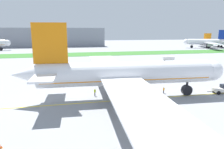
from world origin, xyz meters
name	(u,v)px	position (x,y,z in m)	size (l,w,h in m)	color
ground_plane	(123,102)	(0.00, 0.00, 0.00)	(600.00, 600.00, 0.00)	gray
apron_taxi_line	(121,100)	(0.00, 1.36, 0.00)	(280.00, 0.36, 0.01)	yellow
grass_median_strip	(84,54)	(0.00, 97.33, 0.05)	(320.00, 24.00, 0.10)	#38722D
airliner_foreground	(124,74)	(0.97, 2.61, 5.70)	(47.95, 75.35, 16.79)	white
pushback_tug	(222,89)	(25.72, 1.33, 1.01)	(5.89, 2.45, 2.22)	white
ground_crew_wingwalker_port	(130,101)	(0.95, -2.20, 0.96)	(0.55, 0.28, 1.58)	black
ground_crew_marshaller_front	(95,92)	(-5.26, 5.84, 1.06)	(0.47, 0.53, 1.74)	black
ground_crew_wingwalker_starboard	(164,90)	(11.62, 4.28, 0.95)	(0.47, 0.42, 1.56)	black
traffic_cone_port_wing	(1,146)	(-20.38, -13.95, 0.28)	(0.36, 0.36, 0.58)	#F2590C
service_truck_baggage_loader	(168,59)	(38.30, 53.96, 1.52)	(5.91, 3.48, 2.75)	white
parked_airliner_far_centre	(206,42)	(111.97, 125.91, 5.44)	(38.17, 59.45, 16.07)	white
parked_airliner_far_right	(223,43)	(132.78, 130.29, 4.42)	(46.04, 74.83, 13.02)	white
terminal_building	(36,37)	(-39.46, 173.11, 9.00)	(130.24, 20.00, 18.00)	gray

